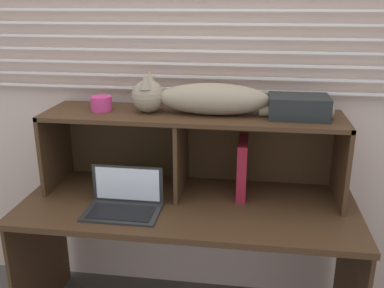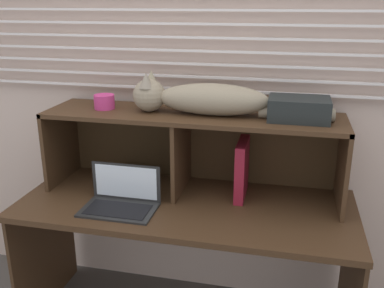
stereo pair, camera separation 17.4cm
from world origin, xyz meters
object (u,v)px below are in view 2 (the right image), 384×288
object	(u,v)px
small_basket	(104,102)
laptop	(121,200)
cat	(202,99)
storage_box	(299,109)
binder_upright	(242,169)
book_stack	(129,179)

from	to	relation	value
small_basket	laptop	bearing A→B (deg)	-56.22
laptop	small_basket	xyz separation A→B (m)	(-0.17, 0.26, 0.41)
laptop	cat	bearing A→B (deg)	37.59
storage_box	small_basket	bearing A→B (deg)	180.00
binder_upright	small_basket	bearing A→B (deg)	180.00
laptop	binder_upright	distance (m)	0.61
binder_upright	book_stack	distance (m)	0.62
storage_box	book_stack	bearing A→B (deg)	179.90
cat	laptop	world-z (taller)	cat
binder_upright	book_stack	bearing A→B (deg)	179.86
cat	small_basket	size ratio (longest dim) A/B	9.30
laptop	book_stack	distance (m)	0.27
small_basket	storage_box	world-z (taller)	storage_box
book_stack	small_basket	size ratio (longest dim) A/B	2.07
laptop	binder_upright	size ratio (longest dim) A/B	1.19
laptop	small_basket	distance (m)	0.52
laptop	book_stack	bearing A→B (deg)	103.50
book_stack	small_basket	xyz separation A→B (m)	(-0.11, -0.00, 0.42)
laptop	binder_upright	world-z (taller)	binder_upright
small_basket	storage_box	xyz separation A→B (m)	(0.97, 0.00, 0.02)
binder_upright	book_stack	world-z (taller)	binder_upright
binder_upright	small_basket	distance (m)	0.78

